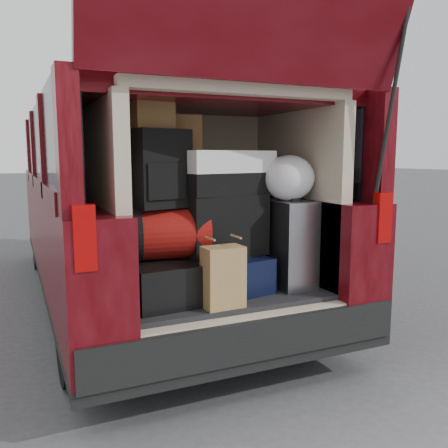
{
  "coord_description": "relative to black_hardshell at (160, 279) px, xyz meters",
  "views": [
    {
      "loc": [
        -1.14,
        -2.49,
        1.38
      ],
      "look_at": [
        0.07,
        0.2,
        0.96
      ],
      "focal_mm": 38.0,
      "sensor_mm": 36.0,
      "label": 1
    }
  ],
  "objects": [
    {
      "name": "ground",
      "position": [
        0.38,
        -0.13,
        -0.67
      ],
      "size": [
        80.0,
        80.0,
        0.0
      ],
      "primitive_type": "plane",
      "color": "#3B3B3D",
      "rests_on": "ground"
    },
    {
      "name": "minivan",
      "position": [
        0.38,
        1.72,
        0.24
      ],
      "size": [
        1.9,
        5.35,
        2.77
      ],
      "color": "black",
      "rests_on": "ground"
    },
    {
      "name": "load_floor",
      "position": [
        0.38,
        0.14,
        -0.39
      ],
      "size": [
        1.24,
        1.05,
        0.55
      ],
      "primitive_type": "cube",
      "color": "black",
      "rests_on": "ground"
    },
    {
      "name": "black_hardshell",
      "position": [
        0.0,
        0.0,
        0.0
      ],
      "size": [
        0.47,
        0.62,
        0.24
      ],
      "primitive_type": "cube",
      "rotation": [
        0.0,
        0.0,
        0.08
      ],
      "color": "black",
      "rests_on": "load_floor"
    },
    {
      "name": "navy_hardshell",
      "position": [
        0.42,
        0.0,
        -0.01
      ],
      "size": [
        0.49,
        0.57,
        0.22
      ],
      "primitive_type": "cube",
      "rotation": [
        0.0,
        0.0,
        0.18
      ],
      "color": "black",
      "rests_on": "load_floor"
    },
    {
      "name": "silver_roller",
      "position": [
        0.83,
        -0.07,
        0.16
      ],
      "size": [
        0.24,
        0.37,
        0.55
      ],
      "primitive_type": "cube",
      "rotation": [
        0.0,
        0.0,
        0.03
      ],
      "color": "silver",
      "rests_on": "load_floor"
    },
    {
      "name": "kraft_bag",
      "position": [
        0.27,
        -0.3,
        0.05
      ],
      "size": [
        0.23,
        0.15,
        0.34
      ],
      "primitive_type": "cube",
      "rotation": [
        0.0,
        0.0,
        0.04
      ],
      "color": "#A07F48",
      "rests_on": "load_floor"
    },
    {
      "name": "red_duffel",
      "position": [
        0.05,
        -0.0,
        0.27
      ],
      "size": [
        0.5,
        0.36,
        0.3
      ],
      "primitive_type": "cube",
      "rotation": [
        0.0,
        0.0,
        -0.12
      ],
      "color": "#9B0E0E",
      "rests_on": "black_hardshell"
    },
    {
      "name": "black_soft_case",
      "position": [
        0.4,
        0.03,
        0.29
      ],
      "size": [
        0.58,
        0.4,
        0.38
      ],
      "primitive_type": "cube",
      "rotation": [
        0.0,
        0.0,
        0.17
      ],
      "color": "black",
      "rests_on": "navy_hardshell"
    },
    {
      "name": "backpack",
      "position": [
        0.01,
        -0.01,
        0.64
      ],
      "size": [
        0.34,
        0.25,
        0.44
      ],
      "primitive_type": "cube",
      "rotation": [
        0.0,
        0.0,
        0.21
      ],
      "color": "black",
      "rests_on": "red_duffel"
    },
    {
      "name": "twotone_duffel",
      "position": [
        0.43,
        0.03,
        0.61
      ],
      "size": [
        0.64,
        0.42,
        0.26
      ],
      "primitive_type": "cube",
      "rotation": [
        0.0,
        0.0,
        0.21
      ],
      "color": "white",
      "rests_on": "black_soft_case"
    },
    {
      "name": "grocery_sack_lower",
      "position": [
        -0.03,
        0.04,
        0.97
      ],
      "size": [
        0.24,
        0.2,
        0.2
      ],
      "primitive_type": "cube",
      "rotation": [
        0.0,
        0.0,
        0.1
      ],
      "color": "brown",
      "rests_on": "backpack"
    },
    {
      "name": "grocery_sack_upper",
      "position": [
        0.2,
        0.14,
        0.85
      ],
      "size": [
        0.23,
        0.19,
        0.21
      ],
      "primitive_type": "cube",
      "rotation": [
        0.0,
        0.0,
        -0.1
      ],
      "color": "brown",
      "rests_on": "twotone_duffel"
    },
    {
      "name": "plastic_bag_right",
      "position": [
        0.82,
        -0.08,
        0.58
      ],
      "size": [
        0.36,
        0.34,
        0.29
      ],
      "primitive_type": "ellipsoid",
      "rotation": [
        0.0,
        0.0,
        0.1
      ],
      "color": "white",
      "rests_on": "silver_roller"
    }
  ]
}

